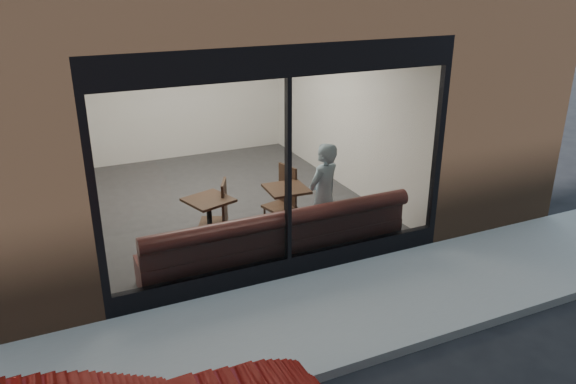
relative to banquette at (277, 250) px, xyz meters
name	(u,v)px	position (x,y,z in m)	size (l,w,h in m)	color
ground	(366,361)	(0.00, -2.45, -0.23)	(120.00, 120.00, 0.00)	black
sidewalk_near	(323,314)	(0.00, -1.45, -0.22)	(40.00, 2.00, 0.01)	gray
kerb_near	(368,359)	(0.00, -2.50, -0.17)	(40.00, 0.10, 0.12)	gray
host_building_pier_right	(325,76)	(3.75, 5.55, 1.38)	(2.50, 12.00, 3.20)	brown
host_building_backfill	(147,68)	(0.00, 8.55, 1.38)	(5.00, 6.00, 3.20)	brown
cafe_floor	(222,202)	(0.00, 2.55, -0.21)	(6.00, 6.00, 0.00)	#2D2D30
cafe_ceiling	(213,25)	(0.00, 2.55, 2.97)	(6.00, 6.00, 0.00)	white
cafe_wall_back	(175,88)	(0.00, 5.54, 1.37)	(5.00, 5.00, 0.00)	silver
cafe_wall_left	(67,135)	(-2.49, 2.55, 1.37)	(6.00, 6.00, 0.00)	silver
cafe_wall_right	(341,105)	(2.49, 2.55, 1.37)	(6.00, 6.00, 0.00)	silver
storefront_kick	(288,266)	(0.00, -0.40, -0.08)	(5.00, 0.10, 0.30)	black
storefront_header	(288,61)	(0.00, -0.40, 2.77)	(5.00, 0.10, 0.40)	black
storefront_mullion	(288,173)	(0.00, -0.40, 1.32)	(0.06, 0.10, 2.50)	black
storefront_glass	(289,173)	(0.00, -0.43, 1.33)	(4.80, 4.80, 0.00)	white
banquette	(277,250)	(0.00, 0.00, 0.00)	(4.00, 0.55, 0.45)	#3E1A16
person	(323,196)	(0.87, 0.22, 0.61)	(0.61, 0.40, 1.67)	#97B5C7
cafe_table_left	(208,200)	(-0.69, 1.03, 0.52)	(0.63, 0.63, 0.04)	black
cafe_table_right	(286,189)	(0.60, 0.97, 0.52)	(0.64, 0.64, 0.04)	black
cafe_chair_left	(214,223)	(-0.56, 1.26, 0.01)	(0.44, 0.44, 0.04)	black
cafe_chair_right	(279,207)	(0.66, 1.41, 0.01)	(0.45, 0.45, 0.04)	black
wall_poster	(79,165)	(-2.45, 1.37, 1.23)	(0.02, 0.58, 0.77)	white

